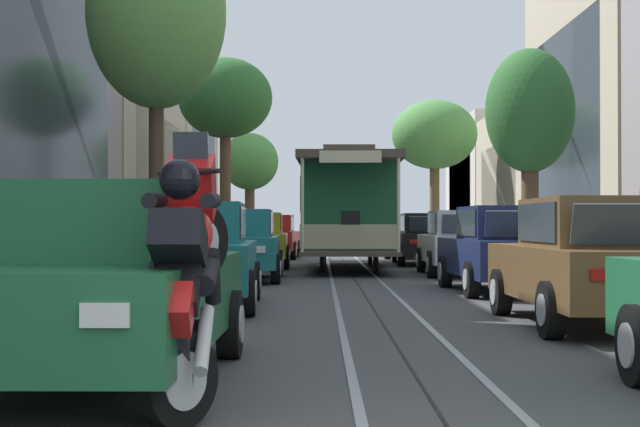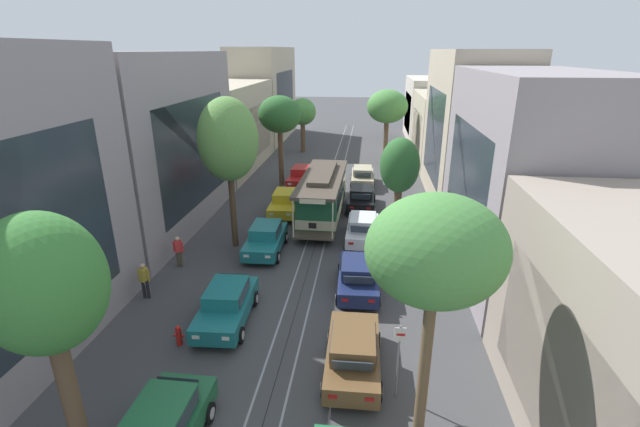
% 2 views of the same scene
% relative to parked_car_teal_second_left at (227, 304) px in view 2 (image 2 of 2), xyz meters
% --- Properties ---
extents(ground_plane, '(160.00, 160.00, 0.00)m').
position_rel_parked_car_teal_second_left_xyz_m(ground_plane, '(2.71, 13.85, -0.80)').
color(ground_plane, '#424244').
extents(trolley_track_rails, '(1.14, 67.67, 0.01)m').
position_rel_parked_car_teal_second_left_xyz_m(trolley_track_rails, '(2.71, 17.81, -0.79)').
color(trolley_track_rails, gray).
rests_on(trolley_track_rails, ground).
extents(building_facade_left, '(5.76, 59.37, 10.95)m').
position_rel_parked_car_teal_second_left_xyz_m(building_facade_left, '(-7.60, 16.97, 4.33)').
color(building_facade_left, gray).
rests_on(building_facade_left, ground).
extents(building_facade_right, '(5.51, 59.37, 10.68)m').
position_rel_parked_car_teal_second_left_xyz_m(building_facade_right, '(12.84, 16.26, 3.52)').
color(building_facade_right, gray).
rests_on(building_facade_right, ground).
extents(parked_car_teal_second_left, '(2.12, 4.41, 1.58)m').
position_rel_parked_car_teal_second_left_xyz_m(parked_car_teal_second_left, '(0.00, 0.00, 0.00)').
color(parked_car_teal_second_left, '#196B70').
rests_on(parked_car_teal_second_left, ground).
extents(parked_car_teal_mid_left, '(2.07, 4.39, 1.58)m').
position_rel_parked_car_teal_second_left_xyz_m(parked_car_teal_mid_left, '(0.08, 6.82, 0.00)').
color(parked_car_teal_mid_left, '#196B70').
rests_on(parked_car_teal_mid_left, ground).
extents(parked_car_yellow_fourth_left, '(2.07, 4.39, 1.58)m').
position_rel_parked_car_teal_second_left_xyz_m(parked_car_yellow_fourth_left, '(0.04, 12.98, 0.00)').
color(parked_car_yellow_fourth_left, gold).
rests_on(parked_car_yellow_fourth_left, ground).
extents(parked_car_red_fifth_left, '(2.11, 4.41, 1.58)m').
position_rel_parked_car_teal_second_left_xyz_m(parked_car_red_fifth_left, '(0.15, 19.77, 0.00)').
color(parked_car_red_fifth_left, red).
rests_on(parked_car_red_fifth_left, ground).
extents(parked_car_brown_second_right, '(2.03, 4.37, 1.58)m').
position_rel_parked_car_teal_second_left_xyz_m(parked_car_brown_second_right, '(5.31, -2.48, 0.00)').
color(parked_car_brown_second_right, brown).
rests_on(parked_car_brown_second_right, ground).
extents(parked_car_navy_mid_right, '(2.10, 4.40, 1.58)m').
position_rel_parked_car_teal_second_left_xyz_m(parked_car_navy_mid_right, '(5.32, 3.08, 0.00)').
color(parked_car_navy_mid_right, '#19234C').
rests_on(parked_car_navy_mid_right, ground).
extents(parked_car_white_fourth_right, '(2.04, 4.38, 1.58)m').
position_rel_parked_car_teal_second_left_xyz_m(parked_car_white_fourth_right, '(5.41, 8.88, 0.00)').
color(parked_car_white_fourth_right, silver).
rests_on(parked_car_white_fourth_right, ground).
extents(parked_car_black_fifth_right, '(2.05, 4.38, 1.58)m').
position_rel_parked_car_teal_second_left_xyz_m(parked_car_black_fifth_right, '(5.21, 14.69, 0.00)').
color(parked_car_black_fifth_right, black).
rests_on(parked_car_black_fifth_right, ground).
extents(parked_car_beige_sixth_right, '(2.05, 4.38, 1.58)m').
position_rel_parked_car_teal_second_left_xyz_m(parked_car_beige_sixth_right, '(5.18, 20.34, 0.00)').
color(parked_car_beige_sixth_right, '#C1B28E').
rests_on(parked_car_beige_sixth_right, ground).
extents(street_tree_kerb_left_near, '(2.83, 2.68, 7.39)m').
position_rel_parked_car_teal_second_left_xyz_m(street_tree_kerb_left_near, '(-1.61, -7.19, 4.78)').
color(street_tree_kerb_left_near, brown).
rests_on(street_tree_kerb_left_near, ground).
extents(street_tree_kerb_left_second, '(3.21, 3.36, 8.40)m').
position_rel_parked_car_teal_second_left_xyz_m(street_tree_kerb_left_second, '(-1.86, 7.42, 5.32)').
color(street_tree_kerb_left_second, '#4C3826').
rests_on(street_tree_kerb_left_second, ground).
extents(street_tree_kerb_left_mid, '(3.42, 2.85, 7.31)m').
position_rel_parked_car_teal_second_left_xyz_m(street_tree_kerb_left_mid, '(-1.53, 19.71, 4.95)').
color(street_tree_kerb_left_mid, brown).
rests_on(street_tree_kerb_left_mid, ground).
extents(street_tree_kerb_left_fourth, '(2.87, 2.73, 5.82)m').
position_rel_parked_car_teal_second_left_xyz_m(street_tree_kerb_left_fourth, '(-1.62, 32.57, 3.50)').
color(street_tree_kerb_left_fourth, brown).
rests_on(street_tree_kerb_left_fourth, ground).
extents(street_tree_kerb_right_near, '(3.50, 2.91, 7.47)m').
position_rel_parked_car_teal_second_left_xyz_m(street_tree_kerb_right_near, '(7.30, -5.17, 5.17)').
color(street_tree_kerb_right_near, brown).
rests_on(street_tree_kerb_right_near, ground).
extents(street_tree_kerb_right_second, '(2.34, 2.34, 5.89)m').
position_rel_parked_car_teal_second_left_xyz_m(street_tree_kerb_right_second, '(7.45, 10.48, 3.35)').
color(street_tree_kerb_right_second, brown).
rests_on(street_tree_kerb_right_second, ground).
extents(street_tree_kerb_right_mid, '(3.99, 3.81, 7.06)m').
position_rel_parked_car_teal_second_left_xyz_m(street_tree_kerb_right_mid, '(7.27, 29.35, 4.58)').
color(street_tree_kerb_right_mid, brown).
rests_on(street_tree_kerb_right_mid, ground).
extents(cable_car_trolley, '(2.72, 9.16, 3.28)m').
position_rel_parked_car_teal_second_left_xyz_m(cable_car_trolley, '(2.71, 12.31, 0.86)').
color(cable_car_trolley, '#1E5B38').
rests_on(cable_car_trolley, ground).
extents(pedestrian_on_left_pavement, '(0.55, 0.40, 1.69)m').
position_rel_parked_car_teal_second_left_xyz_m(pedestrian_on_left_pavement, '(-3.97, 4.52, 0.16)').
color(pedestrian_on_left_pavement, '#4C4233').
rests_on(pedestrian_on_left_pavement, ground).
extents(pedestrian_on_right_pavement, '(0.55, 0.40, 1.72)m').
position_rel_parked_car_teal_second_left_xyz_m(pedestrian_on_right_pavement, '(-4.24, 1.38, 0.18)').
color(pedestrian_on_right_pavement, black).
rests_on(pedestrian_on_right_pavement, ground).
extents(fire_hydrant, '(0.40, 0.22, 0.84)m').
position_rel_parked_car_teal_second_left_xyz_m(fire_hydrant, '(-1.36, -1.74, -0.38)').
color(fire_hydrant, red).
rests_on(fire_hydrant, ground).
extents(street_sign_post, '(0.36, 0.08, 2.70)m').
position_rel_parked_car_teal_second_left_xyz_m(street_sign_post, '(6.75, -3.54, 0.88)').
color(street_sign_post, slate).
rests_on(street_sign_post, ground).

